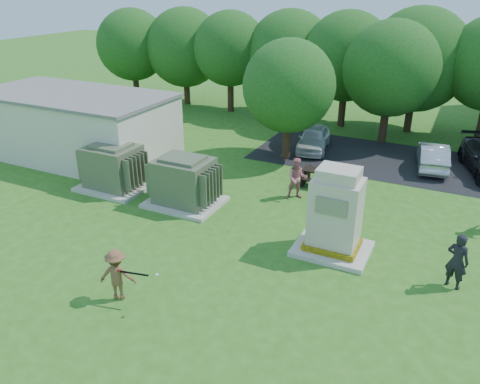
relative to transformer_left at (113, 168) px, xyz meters
The scene contains 15 objects.
ground 7.96m from the transformer_left, 34.70° to the right, with size 120.00×120.00×0.00m, color #2D6619.
service_building 5.19m from the transformer_left, 150.95° to the left, with size 10.00×5.00×3.20m, color beige.
service_building_roof 5.64m from the transformer_left, 150.95° to the left, with size 10.20×5.20×0.15m, color slate.
parking_strip 16.25m from the transformer_left, 33.69° to the left, with size 20.00×6.00×0.01m, color #232326.
transformer_left is the anchor object (origin of this frame).
transformer_right 3.70m from the transformer_left, ahead, with size 3.00×2.40×2.07m.
generator_cabinet 10.32m from the transformer_left, ahead, with size 2.52×2.06×3.07m.
picnic_table 9.31m from the transformer_left, 27.53° to the left, with size 1.72×1.29×0.74m.
batter 8.26m from the transformer_left, 49.36° to the right, with size 1.04×0.60×1.61m, color brown.
person_by_generator 14.20m from the transformer_left, ahead, with size 0.66×0.43×1.81m, color black.
person_at_picnic 8.11m from the transformer_left, 18.58° to the left, with size 0.88×0.68×1.80m, color #BF6573.
car_white 10.97m from the transformer_left, 54.52° to the left, with size 1.52×3.79×1.29m, color silver.
car_silver_a 15.36m from the transformer_left, 35.52° to the left, with size 1.32×3.80×1.25m, color #B2B1B6.
batting_equipment 8.74m from the transformer_left, 46.16° to the right, with size 1.54×0.27×0.30m.
tree_row 16.56m from the transformer_left, 59.50° to the left, with size 41.30×13.30×7.30m.
Camera 1 is at (7.03, -10.31, 8.56)m, focal length 35.00 mm.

